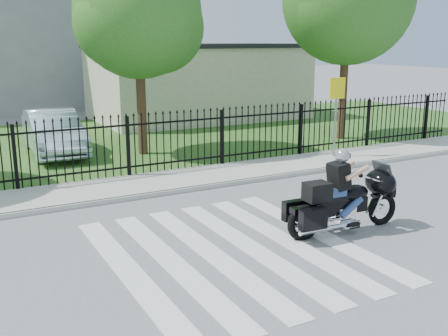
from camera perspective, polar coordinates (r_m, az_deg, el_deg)
name	(u,v)px	position (r m, az deg, el deg)	size (l,w,h in m)	color
ground	(232,251)	(9.97, 0.89, -9.00)	(120.00, 120.00, 0.00)	slate
crosswalk	(232,251)	(9.97, 0.89, -8.97)	(5.00, 5.50, 0.01)	silver
sidewalk	(141,185)	(14.28, -8.98, -1.84)	(40.00, 2.00, 0.12)	#ADAAA3
curb	(155,194)	(13.38, -7.54, -2.86)	(40.00, 0.12, 0.12)	#ADAAA3
grass_strip	(79,143)	(20.87, -15.48, 2.61)	(40.00, 12.00, 0.02)	#2E561D
iron_fence	(128,148)	(15.01, -10.39, 2.17)	(26.00, 0.04, 1.80)	black
tree_mid	(138,15)	(18.06, -9.34, 16.13)	(4.20, 4.20, 6.78)	#382316
building_low	(198,83)	(26.71, -2.86, 9.19)	(10.00, 6.00, 3.50)	beige
building_low_roof	(197,46)	(26.63, -2.90, 13.16)	(10.20, 6.20, 0.20)	black
motorcycle_rider	(342,198)	(10.93, 12.74, -3.16)	(2.73, 0.89, 1.81)	black
parked_car	(54,132)	(18.98, -18.05, 3.72)	(1.60, 4.59, 1.51)	#AAC0D6
traffic_sign	(337,101)	(17.43, 12.16, 7.18)	(0.56, 0.11, 2.58)	gray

